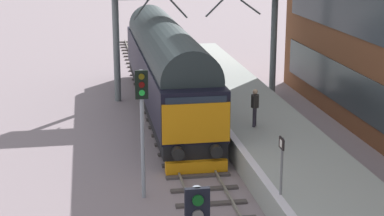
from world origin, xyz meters
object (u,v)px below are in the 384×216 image
at_px(signal_post_mid, 142,118).
at_px(waiting_passenger, 255,104).
at_px(platform_number_sign, 282,157).
at_px(diesel_locomotive, 166,65).

xyz_separation_m(signal_post_mid, waiting_passenger, (5.22, 4.49, -0.97)).
bearing_deg(signal_post_mid, platform_number_sign, -33.97).
xyz_separation_m(diesel_locomotive, signal_post_mid, (-2.24, -10.97, 0.48)).
height_order(signal_post_mid, waiting_passenger, signal_post_mid).
distance_m(signal_post_mid, waiting_passenger, 6.95).
distance_m(diesel_locomotive, platform_number_sign, 13.87).
distance_m(diesel_locomotive, waiting_passenger, 7.15).
bearing_deg(diesel_locomotive, waiting_passenger, -65.34).
height_order(diesel_locomotive, waiting_passenger, diesel_locomotive).
bearing_deg(platform_number_sign, diesel_locomotive, 97.75).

